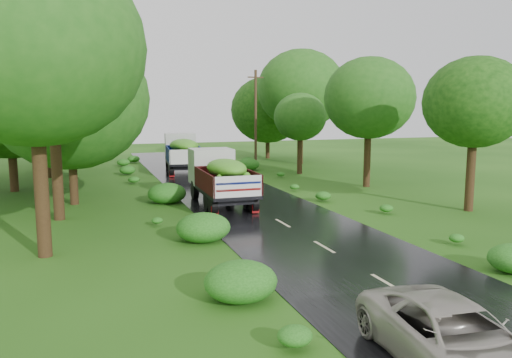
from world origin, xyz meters
name	(u,v)px	position (x,y,z in m)	size (l,w,h in m)	color
ground	(387,284)	(0.00, 0.00, 0.00)	(120.00, 120.00, 0.00)	#1C490F
road	(312,240)	(0.00, 5.00, 0.01)	(6.50, 80.00, 0.02)	black
road_lines	(301,234)	(0.00, 6.00, 0.02)	(0.12, 69.60, 0.00)	#BFB78C
truck_near	(220,174)	(-1.44, 13.25, 1.57)	(2.45, 6.63, 2.77)	black
truck_far	(182,151)	(-0.81, 27.04, 1.67)	(3.17, 7.22, 2.95)	black
car	(454,338)	(-1.58, -4.56, 0.67)	(2.15, 4.67, 1.30)	#ABA398
utility_pole	(256,118)	(5.66, 28.11, 4.20)	(1.43, 0.30, 8.15)	#382616
trees_left	(42,78)	(-10.30, 21.62, 6.82)	(8.10, 34.83, 10.32)	black
trees_right	(315,102)	(9.41, 24.43, 5.47)	(6.28, 30.90, 8.45)	black
shrubs	(242,194)	(0.00, 14.00, 0.35)	(11.90, 44.00, 0.70)	#1B5A15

